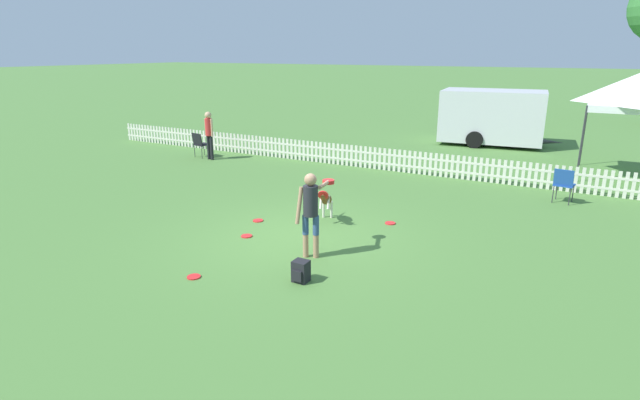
% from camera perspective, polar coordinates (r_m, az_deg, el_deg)
% --- Properties ---
extents(ground_plane, '(240.00, 240.00, 0.00)m').
position_cam_1_polar(ground_plane, '(10.63, -2.24, -4.36)').
color(ground_plane, '#4C7A38').
extents(handler_person, '(0.43, 1.09, 1.66)m').
position_cam_1_polar(handler_person, '(9.36, -0.97, -0.56)').
color(handler_person, tan).
rests_on(handler_person, ground_plane).
extents(leaping_dog, '(0.54, 1.09, 0.88)m').
position_cam_1_polar(leaping_dog, '(11.43, 0.64, 0.10)').
color(leaping_dog, brown).
rests_on(leaping_dog, ground_plane).
extents(frisbee_near_handler, '(0.24, 0.24, 0.02)m').
position_cam_1_polar(frisbee_near_handler, '(9.13, -14.22, -8.51)').
color(frisbee_near_handler, red).
rests_on(frisbee_near_handler, ground_plane).
extents(frisbee_near_dog, '(0.24, 0.24, 0.02)m').
position_cam_1_polar(frisbee_near_dog, '(10.81, -8.39, -4.09)').
color(frisbee_near_dog, red).
rests_on(frisbee_near_dog, ground_plane).
extents(frisbee_midfield, '(0.24, 0.24, 0.02)m').
position_cam_1_polar(frisbee_midfield, '(11.74, -7.10, -2.34)').
color(frisbee_midfield, red).
rests_on(frisbee_midfield, ground_plane).
extents(frisbee_far_scatter, '(0.24, 0.24, 0.02)m').
position_cam_1_polar(frisbee_far_scatter, '(11.59, 8.03, -2.63)').
color(frisbee_far_scatter, red).
rests_on(frisbee_far_scatter, ground_plane).
extents(backpack_on_grass, '(0.26, 0.27, 0.38)m').
position_cam_1_polar(backpack_on_grass, '(8.64, -2.22, -8.15)').
color(backpack_on_grass, black).
rests_on(backpack_on_grass, ground_plane).
extents(picket_fence, '(25.87, 0.04, 0.73)m').
position_cam_1_polar(picket_fence, '(16.43, 9.91, 4.34)').
color(picket_fence, silver).
rests_on(picket_fence, ground_plane).
extents(folding_chair_blue_left, '(0.61, 0.63, 0.91)m').
position_cam_1_polar(folding_chair_blue_left, '(19.08, -13.53, 6.39)').
color(folding_chair_blue_left, '#333338').
rests_on(folding_chair_blue_left, ground_plane).
extents(folding_chair_center, '(0.54, 0.55, 0.92)m').
position_cam_1_polar(folding_chair_center, '(14.32, 26.10, 1.81)').
color(folding_chair_center, '#333338').
rests_on(folding_chair_center, ground_plane).
extents(canopy_tent_main, '(2.60, 2.60, 3.20)m').
position_cam_1_polar(canopy_tent_main, '(17.95, 32.60, 10.39)').
color(canopy_tent_main, '#333338').
rests_on(canopy_tent_main, ground_plane).
extents(spectator_standing, '(0.41, 0.27, 1.73)m').
position_cam_1_polar(spectator_standing, '(18.51, -12.57, 7.75)').
color(spectator_standing, black).
rests_on(spectator_standing, ground_plane).
extents(equipment_trailer, '(4.97, 2.75, 2.24)m').
position_cam_1_polar(equipment_trailer, '(22.35, 19.07, 9.07)').
color(equipment_trailer, silver).
rests_on(equipment_trailer, ground_plane).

